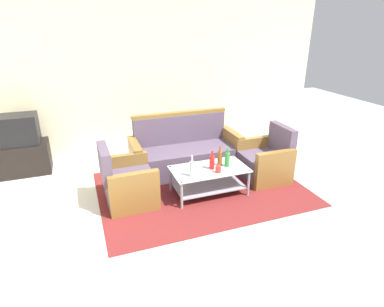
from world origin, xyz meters
TOP-DOWN VIEW (x-y plane):
  - ground_plane at (0.00, 0.00)m, footprint 14.00×14.00m
  - wall_back at (0.00, 3.06)m, footprint 6.52×0.12m
  - rug at (-0.06, 0.99)m, footprint 3.04×2.20m
  - couch at (-0.08, 1.70)m, footprint 1.80×0.75m
  - armchair_left at (-1.17, 1.00)m, footprint 0.71×0.77m
  - armchair_right at (1.04, 0.99)m, footprint 0.70×0.76m
  - coffee_table at (-0.01, 0.82)m, footprint 1.10×0.60m
  - bottle_brown at (0.18, 0.88)m, footprint 0.07×0.07m
  - bottle_red at (0.02, 0.80)m, footprint 0.07×0.07m
  - bottle_clear at (-0.33, 0.68)m, footprint 0.07×0.07m
  - bottle_green at (0.26, 0.81)m, footprint 0.07×0.07m
  - cup at (0.06, 0.66)m, footprint 0.08×0.08m
  - tv_stand at (-2.63, 2.55)m, footprint 0.80×0.50m
  - television at (-2.63, 2.55)m, footprint 0.61×0.46m

SIDE VIEW (x-z plane):
  - ground_plane at x=0.00m, z-range 0.00..0.00m
  - rug at x=-0.06m, z-range 0.00..0.01m
  - tv_stand at x=-2.63m, z-range 0.00..0.52m
  - coffee_table at x=-0.01m, z-range 0.07..0.47m
  - armchair_left at x=-1.17m, z-range -0.14..0.71m
  - armchair_right at x=1.04m, z-range -0.14..0.71m
  - couch at x=-0.08m, z-range -0.16..0.80m
  - cup at x=0.06m, z-range 0.41..0.51m
  - bottle_red at x=0.02m, z-range 0.38..0.66m
  - bottle_green at x=0.26m, z-range 0.37..0.67m
  - bottle_brown at x=0.18m, z-range 0.37..0.67m
  - bottle_clear at x=-0.33m, z-range 0.37..0.68m
  - television at x=-2.63m, z-range 0.52..1.00m
  - wall_back at x=0.00m, z-range 0.00..2.80m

